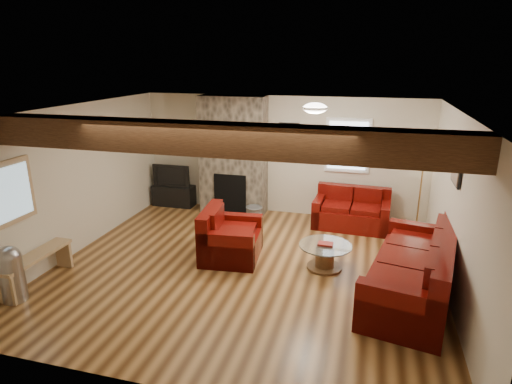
# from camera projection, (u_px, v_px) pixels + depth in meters

# --- Properties ---
(room) EXTENTS (8.00, 8.00, 8.00)m
(room) POSITION_uv_depth(u_px,v_px,m) (245.00, 194.00, 6.51)
(room) COLOR #502F15
(room) RESTS_ON ground
(floor) EXTENTS (6.00, 6.00, 0.00)m
(floor) POSITION_uv_depth(u_px,v_px,m) (245.00, 268.00, 6.88)
(floor) COLOR #502F15
(floor) RESTS_ON ground
(oak_beam) EXTENTS (6.00, 0.36, 0.38)m
(oak_beam) POSITION_uv_depth(u_px,v_px,m) (214.00, 139.00, 5.04)
(oak_beam) COLOR black
(oak_beam) RESTS_ON room
(chimney_breast) EXTENTS (1.40, 0.67, 2.50)m
(chimney_breast) POSITION_uv_depth(u_px,v_px,m) (233.00, 157.00, 9.06)
(chimney_breast) COLOR #38332B
(chimney_breast) RESTS_ON floor
(back_window) EXTENTS (0.90, 0.08, 1.10)m
(back_window) POSITION_uv_depth(u_px,v_px,m) (348.00, 145.00, 8.58)
(back_window) COLOR white
(back_window) RESTS_ON room
(hatch_window) EXTENTS (0.08, 1.00, 0.90)m
(hatch_window) POSITION_uv_depth(u_px,v_px,m) (5.00, 195.00, 5.80)
(hatch_window) COLOR #A58357
(hatch_window) RESTS_ON room
(ceiling_dome) EXTENTS (0.40, 0.40, 0.18)m
(ceiling_dome) POSITION_uv_depth(u_px,v_px,m) (315.00, 110.00, 6.76)
(ceiling_dome) COLOR white
(ceiling_dome) RESTS_ON room
(artwork_back) EXTENTS (0.42, 0.06, 0.52)m
(artwork_back) POSITION_uv_depth(u_px,v_px,m) (289.00, 135.00, 8.83)
(artwork_back) COLOR black
(artwork_back) RESTS_ON room
(artwork_right) EXTENTS (0.06, 0.55, 0.42)m
(artwork_right) POSITION_uv_depth(u_px,v_px,m) (456.00, 170.00, 5.89)
(artwork_right) COLOR black
(artwork_right) RESTS_ON room
(sofa_three) EXTENTS (1.48, 2.59, 0.94)m
(sofa_three) POSITION_uv_depth(u_px,v_px,m) (412.00, 265.00, 5.93)
(sofa_three) COLOR #460605
(sofa_three) RESTS_ON floor
(loveseat) EXTENTS (1.49, 0.91, 0.77)m
(loveseat) POSITION_uv_depth(u_px,v_px,m) (352.00, 209.00, 8.44)
(loveseat) COLOR #460605
(loveseat) RESTS_ON floor
(armchair_red) EXTENTS (1.02, 1.13, 0.85)m
(armchair_red) POSITION_uv_depth(u_px,v_px,m) (231.00, 234.00, 7.12)
(armchair_red) COLOR #460605
(armchair_red) RESTS_ON floor
(coffee_table) EXTENTS (0.84, 0.84, 0.44)m
(coffee_table) POSITION_uv_depth(u_px,v_px,m) (325.00, 256.00, 6.80)
(coffee_table) COLOR #412914
(coffee_table) RESTS_ON floor
(tv_cabinet) EXTENTS (0.94, 0.37, 0.47)m
(tv_cabinet) POSITION_uv_depth(u_px,v_px,m) (174.00, 195.00, 9.75)
(tv_cabinet) COLOR black
(tv_cabinet) RESTS_ON floor
(television) EXTENTS (0.87, 0.11, 0.50)m
(television) POSITION_uv_depth(u_px,v_px,m) (173.00, 175.00, 9.61)
(television) COLOR black
(television) RESTS_ON tv_cabinet
(floor_lamp) EXTENTS (0.41, 0.41, 1.61)m
(floor_lamp) POSITION_uv_depth(u_px,v_px,m) (424.00, 160.00, 8.12)
(floor_lamp) COLOR tan
(floor_lamp) RESTS_ON floor
(pine_bench) EXTENTS (0.29, 1.25, 0.47)m
(pine_bench) POSITION_uv_depth(u_px,v_px,m) (37.00, 269.00, 6.32)
(pine_bench) COLOR #A58357
(pine_bench) RESTS_ON floor
(pedal_bin) EXTENTS (0.39, 0.39, 0.81)m
(pedal_bin) POSITION_uv_depth(u_px,v_px,m) (11.00, 274.00, 5.84)
(pedal_bin) COLOR #99999D
(pedal_bin) RESTS_ON floor
(coal_bucket) EXTENTS (0.36, 0.36, 0.34)m
(coal_bucket) POSITION_uv_depth(u_px,v_px,m) (254.00, 214.00, 8.76)
(coal_bucket) COLOR slate
(coal_bucket) RESTS_ON floor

